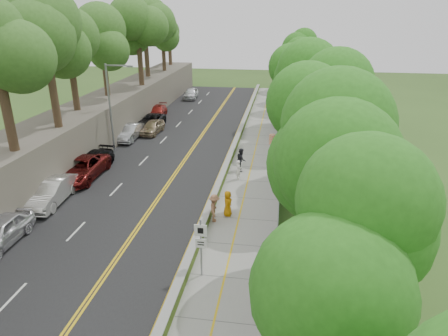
% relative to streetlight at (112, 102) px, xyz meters
% --- Properties ---
extents(ground, '(140.00, 140.00, 0.00)m').
position_rel_streetlight_xyz_m(ground, '(10.46, -14.00, -4.64)').
color(ground, '#33511E').
rests_on(ground, ground).
extents(road, '(11.20, 66.00, 0.04)m').
position_rel_streetlight_xyz_m(road, '(5.06, 1.00, -4.62)').
color(road, black).
rests_on(road, ground).
extents(sidewalk, '(4.20, 66.00, 0.05)m').
position_rel_streetlight_xyz_m(sidewalk, '(13.01, 1.00, -4.61)').
color(sidewalk, gray).
rests_on(sidewalk, ground).
extents(jersey_barrier, '(0.42, 66.00, 0.60)m').
position_rel_streetlight_xyz_m(jersey_barrier, '(10.71, 1.00, -4.34)').
color(jersey_barrier, '#99E623').
rests_on(jersey_barrier, ground).
extents(rock_embankment, '(5.00, 66.00, 4.00)m').
position_rel_streetlight_xyz_m(rock_embankment, '(-3.04, 1.00, -2.64)').
color(rock_embankment, '#595147').
rests_on(rock_embankment, ground).
extents(chainlink_fence, '(0.04, 66.00, 2.00)m').
position_rel_streetlight_xyz_m(chainlink_fence, '(15.11, 1.00, -3.64)').
color(chainlink_fence, slate).
rests_on(chainlink_fence, ground).
extents(trees_embankment, '(6.40, 66.00, 13.00)m').
position_rel_streetlight_xyz_m(trees_embankment, '(-2.54, 1.00, 5.86)').
color(trees_embankment, '#3E7327').
rests_on(trees_embankment, rock_embankment).
extents(trees_fenceside, '(7.00, 66.00, 14.00)m').
position_rel_streetlight_xyz_m(trees_fenceside, '(17.46, 1.00, 2.36)').
color(trees_fenceside, '#338520').
rests_on(trees_fenceside, ground).
extents(streetlight, '(2.52, 0.22, 8.00)m').
position_rel_streetlight_xyz_m(streetlight, '(0.00, 0.00, 0.00)').
color(streetlight, gray).
rests_on(streetlight, ground).
extents(signpost, '(0.62, 0.09, 3.10)m').
position_rel_streetlight_xyz_m(signpost, '(11.51, -17.02, -2.68)').
color(signpost, gray).
rests_on(signpost, sidewalk).
extents(construction_barrel, '(0.59, 0.59, 0.96)m').
position_rel_streetlight_xyz_m(construction_barrel, '(14.14, 4.34, -4.11)').
color(construction_barrel, '#F94F00').
rests_on(construction_barrel, sidewalk).
extents(concrete_block, '(1.40, 1.14, 0.84)m').
position_rel_streetlight_xyz_m(concrete_block, '(14.76, -18.00, -4.17)').
color(concrete_block, slate).
rests_on(concrete_block, sidewalk).
extents(car_0, '(1.95, 4.65, 1.57)m').
position_rel_streetlight_xyz_m(car_0, '(-0.14, -15.93, -3.82)').
color(car_0, silver).
rests_on(car_0, road).
extents(car_1, '(2.07, 5.12, 1.65)m').
position_rel_streetlight_xyz_m(car_1, '(-0.14, -10.74, -3.77)').
color(car_1, silver).
rests_on(car_1, road).
extents(car_2, '(2.81, 5.94, 1.64)m').
position_rel_streetlight_xyz_m(car_2, '(-0.14, -6.43, -3.78)').
color(car_2, maroon).
rests_on(car_2, road).
extents(car_3, '(2.40, 5.07, 1.43)m').
position_rel_streetlight_xyz_m(car_3, '(-0.14, -4.65, -3.89)').
color(car_3, black).
rests_on(car_3, road).
extents(car_4, '(1.87, 4.18, 1.40)m').
position_rel_streetlight_xyz_m(car_4, '(1.46, 6.09, -3.90)').
color(car_4, tan).
rests_on(car_4, road).
extents(car_5, '(1.68, 4.66, 1.53)m').
position_rel_streetlight_xyz_m(car_5, '(-0.14, 3.72, -3.84)').
color(car_5, '#9EA0A3').
rests_on(car_5, road).
extents(car_6, '(2.29, 4.95, 1.37)m').
position_rel_streetlight_xyz_m(car_6, '(0.53, 8.47, -3.91)').
color(car_6, black).
rests_on(car_6, road).
extents(car_7, '(2.38, 4.87, 1.36)m').
position_rel_streetlight_xyz_m(car_7, '(-0.14, 12.85, -3.92)').
color(car_7, maroon).
rests_on(car_7, road).
extents(car_8, '(2.09, 4.61, 1.54)m').
position_rel_streetlight_xyz_m(car_8, '(1.46, 24.12, -3.83)').
color(car_8, white).
rests_on(car_8, road).
extents(painter_0, '(0.59, 0.86, 1.68)m').
position_rel_streetlight_xyz_m(painter_0, '(11.91, -10.68, -3.75)').
color(painter_0, '#C87D0A').
rests_on(painter_0, sidewalk).
extents(painter_1, '(0.44, 0.61, 1.55)m').
position_rel_streetlight_xyz_m(painter_1, '(11.91, -4.79, -3.81)').
color(painter_1, white).
rests_on(painter_1, sidewalk).
extents(painter_2, '(0.85, 1.01, 1.87)m').
position_rel_streetlight_xyz_m(painter_2, '(11.91, -2.91, -3.65)').
color(painter_2, black).
rests_on(painter_2, sidewalk).
extents(painter_3, '(0.80, 1.23, 1.79)m').
position_rel_streetlight_xyz_m(painter_3, '(11.21, -11.56, -3.69)').
color(painter_3, '#915F41').
rests_on(painter_3, sidewalk).
extents(person_far, '(1.04, 0.61, 1.66)m').
position_rel_streetlight_xyz_m(person_far, '(14.66, 10.45, -3.76)').
color(person_far, black).
rests_on(person_far, sidewalk).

